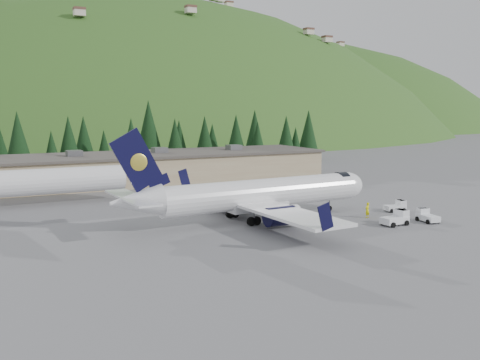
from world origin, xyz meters
name	(u,v)px	position (x,y,z in m)	size (l,w,h in m)	color
ground	(263,219)	(0.00, 0.00, 0.00)	(600.00, 600.00, 0.00)	slate
airliner	(256,195)	(-0.98, -0.05, 2.98)	(33.70, 31.59, 11.19)	white
second_airliner	(20,182)	(-24.92, 22.00, 3.32)	(27.50, 11.00, 10.05)	white
baggage_tug_a	(396,218)	(11.97, -9.63, 0.76)	(3.29, 2.11, 1.70)	white
baggage_tug_b	(397,206)	(17.75, -3.54, 0.64)	(2.85, 1.95, 1.43)	white
baggage_tug_c	(426,216)	(16.34, -9.90, 0.67)	(1.98, 2.95, 1.49)	white
terminal_building	(133,168)	(-5.01, 38.00, 2.62)	(71.00, 17.00, 6.10)	#9D8262
ramp_worker	(367,210)	(11.67, -5.00, 0.94)	(0.68, 0.45, 1.87)	#E2DD05
tree_line	(78,137)	(-10.33, 60.02, 7.11)	(111.92, 17.82, 14.23)	black
hills	(157,291)	(53.34, 207.38, -82.80)	(614.00, 330.00, 300.00)	#275519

